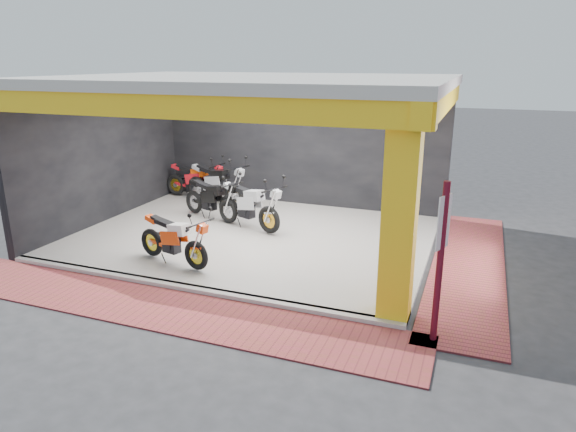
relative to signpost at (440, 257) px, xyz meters
The scene contains 17 objects.
ground 4.78m from the signpost, 164.56° to the left, with size 80.00×80.00×0.00m, color #2D2D30.
showroom_floor 5.62m from the signpost, 143.93° to the left, with size 8.00×6.00×0.10m, color white.
showroom_ceiling 5.92m from the signpost, 143.93° to the left, with size 8.40×6.40×0.20m, color beige.
back_wall 7.73m from the signpost, 124.98° to the left, with size 8.20×0.20×3.50m, color black.
left_wall 9.12m from the signpost, 159.29° to the left, with size 0.20×6.20×3.50m, color black.
corner_column 0.92m from the signpost, 144.97° to the left, with size 0.50×0.50×3.50m, color yellow.
header_beam_front 4.84m from the signpost, behind, with size 8.40×0.30×0.40m, color yellow.
header_beam_right 3.79m from the signpost, 97.48° to the left, with size 0.30×6.40×0.40m, color yellow.
floor_kerb 4.61m from the signpost, behind, with size 8.00×0.20×0.10m, color white.
paver_front 4.65m from the signpost, behind, with size 9.00×1.40×0.03m, color #963137.
paver_right 3.50m from the signpost, 83.32° to the left, with size 1.40×7.00×0.03m, color #963137.
signpost is the anchor object (origin of this frame).
moto_hero 4.69m from the signpost, 169.03° to the left, with size 1.96×0.73×1.20m, color #EF3E0A, non-canonical shape.
moto_row_a 5.35m from the signpost, 140.25° to the left, with size 2.20×0.82×1.35m, color #B4B8BD, non-canonical shape.
moto_row_b 6.59m from the signpost, 144.76° to the left, with size 2.03×0.75×1.24m, color black, non-canonical shape.
moto_row_c 8.78m from the signpost, 140.49° to the left, with size 2.09×0.77×1.28m, color red, non-canonical shape.
moto_row_d 7.74m from the signpost, 139.07° to the left, with size 2.29×0.85×1.40m, color #A2A5AA, non-canonical shape.
Camera 1 is at (4.81, -8.36, 4.03)m, focal length 32.00 mm.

